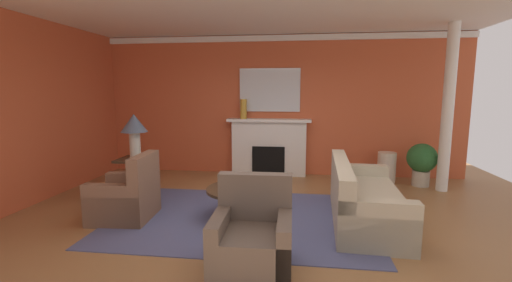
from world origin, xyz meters
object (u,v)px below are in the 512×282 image
at_px(mantel_mirror, 270,90).
at_px(coffee_table, 241,196).
at_px(table_lamp, 134,128).
at_px(vase_tall_corner, 386,167).
at_px(potted_plant, 422,161).
at_px(sofa, 363,201).
at_px(armchair_facing_fireplace, 252,241).
at_px(fireplace, 269,149).
at_px(vase_mantel_left, 243,109).
at_px(side_table, 137,175).
at_px(armchair_near_window, 127,198).

distance_m(mantel_mirror, coffee_table, 3.15).
bearing_deg(coffee_table, mantel_mirror, 86.75).
xyz_separation_m(table_lamp, vase_tall_corner, (4.51, 1.64, -0.92)).
distance_m(coffee_table, potted_plant, 3.83).
distance_m(sofa, armchair_facing_fireplace, 2.01).
bearing_deg(fireplace, sofa, -58.47).
bearing_deg(vase_mantel_left, side_table, -129.27).
xyz_separation_m(side_table, potted_plant, (5.11, 1.44, 0.09)).
bearing_deg(armchair_facing_fireplace, armchair_near_window, 149.62).
distance_m(table_lamp, vase_mantel_left, 2.45).
height_order(mantel_mirror, potted_plant, mantel_mirror).
xyz_separation_m(mantel_mirror, table_lamp, (-2.09, -2.06, -0.62)).
relative_size(fireplace, table_lamp, 2.40).
relative_size(coffee_table, potted_plant, 1.20).
distance_m(side_table, vase_tall_corner, 4.80).
distance_m(armchair_near_window, side_table, 0.98).
height_order(sofa, table_lamp, table_lamp).
height_order(armchair_near_window, coffee_table, armchair_near_window).
bearing_deg(sofa, table_lamp, 170.56).
height_order(mantel_mirror, vase_mantel_left, mantel_mirror).
bearing_deg(armchair_near_window, armchair_facing_fireplace, -30.38).
xyz_separation_m(mantel_mirror, side_table, (-2.09, -2.06, -1.45)).
bearing_deg(armchair_facing_fireplace, side_table, 137.63).
relative_size(fireplace, armchair_facing_fireplace, 1.89).
distance_m(vase_tall_corner, potted_plant, 0.66).
height_order(armchair_facing_fireplace, side_table, armchair_facing_fireplace).
distance_m(fireplace, side_table, 2.86).
bearing_deg(vase_tall_corner, armchair_facing_fireplace, -120.58).
relative_size(mantel_mirror, vase_tall_corner, 2.14).
bearing_deg(armchair_facing_fireplace, mantel_mirror, 92.82).
height_order(coffee_table, potted_plant, potted_plant).
height_order(vase_tall_corner, vase_mantel_left, vase_mantel_left).
bearing_deg(sofa, armchair_facing_fireplace, -132.36).
bearing_deg(sofa, vase_tall_corner, 69.28).
bearing_deg(table_lamp, coffee_table, -19.87).
bearing_deg(fireplace, potted_plant, -9.31).
bearing_deg(side_table, armchair_near_window, -71.74).
distance_m(sofa, side_table, 3.71).
xyz_separation_m(armchair_near_window, side_table, (-0.31, 0.93, 0.09)).
distance_m(armchair_near_window, table_lamp, 1.34).
bearing_deg(side_table, vase_mantel_left, 50.73).
xyz_separation_m(side_table, table_lamp, (0.00, 0.00, 0.82)).
relative_size(armchair_near_window, table_lamp, 1.27).
relative_size(mantel_mirror, armchair_facing_fireplace, 1.38).
bearing_deg(side_table, sofa, -9.44).
bearing_deg(mantel_mirror, vase_tall_corner, -9.88).
distance_m(fireplace, armchair_facing_fireplace, 4.05).
relative_size(armchair_near_window, vase_mantel_left, 2.26).
xyz_separation_m(armchair_facing_fireplace, side_table, (-2.30, 2.10, 0.09)).
xyz_separation_m(mantel_mirror, armchair_near_window, (-1.79, -2.99, -1.54)).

